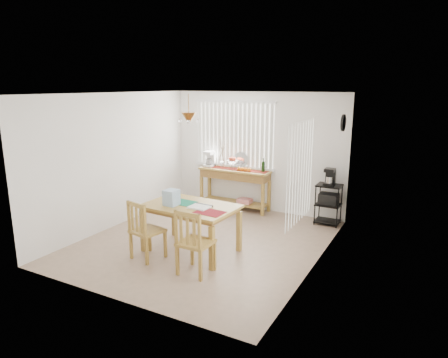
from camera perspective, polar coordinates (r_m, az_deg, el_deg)
The scene contains 10 objects.
ground at distance 7.25m, azimuth -2.79°, elevation -8.95°, with size 4.00×4.50×0.01m, color tan.
room_shell at distance 6.80m, azimuth -2.86°, elevation 4.43°, with size 4.20×4.70×2.70m.
sideboard at distance 8.90m, azimuth 1.59°, elevation -0.03°, with size 1.62×0.46×0.91m.
sideboard_items at distance 8.94m, azimuth 0.19°, elevation 2.48°, with size 1.54×0.39×0.70m.
wire_cart at distance 8.23m, azimuth 14.70°, elevation -2.99°, with size 0.48×0.38×0.81m.
cart_items at distance 8.12m, azimuth 14.91°, elevation 0.27°, with size 0.19×0.23×0.34m.
dining_table at distance 6.64m, azimuth -4.79°, elevation -4.51°, with size 1.55×1.05×0.81m.
table_items at distance 6.57m, azimuth -6.51°, elevation -3.02°, with size 1.15×0.60×0.26m.
chair_left at distance 6.52m, azimuth -11.17°, elevation -7.25°, with size 0.53×0.53×0.97m.
chair_right at distance 5.91m, azimuth -4.29°, elevation -9.06°, with size 0.47×0.47×1.01m.
Camera 1 is at (3.48, -5.74, 2.74)m, focal length 32.00 mm.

